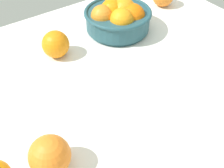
{
  "coord_description": "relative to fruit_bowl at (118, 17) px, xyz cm",
  "views": [
    {
      "loc": [
        -32.16,
        -46.75,
        55.21
      ],
      "look_at": [
        -0.72,
        -2.29,
        5.72
      ],
      "focal_mm": 48.08,
      "sensor_mm": 36.0,
      "label": 1
    }
  ],
  "objects": [
    {
      "name": "fruit_bowl",
      "position": [
        0.0,
        0.0,
        0.0
      ],
      "size": [
        22.25,
        22.25,
        11.16
      ],
      "color": "#234C56",
      "rests_on": "ground_plane"
    },
    {
      "name": "loose_orange_4",
      "position": [
        -23.57,
        -0.59,
        -1.15
      ],
      "size": [
        8.24,
        8.24,
        8.24
      ],
      "primitive_type": "sphere",
      "color": "orange",
      "rests_on": "ground_plane"
    },
    {
      "name": "loose_orange_2",
      "position": [
        -42.64,
        -35.03,
        -0.95
      ],
      "size": [
        8.64,
        8.64,
        8.64
      ],
      "primitive_type": "sphere",
      "color": "orange",
      "rests_on": "ground_plane"
    },
    {
      "name": "ground_plane",
      "position": [
        -20.32,
        -23.78,
        -6.77
      ],
      "size": [
        123.24,
        98.09,
        3.0
      ],
      "primitive_type": "cube",
      "color": "white"
    }
  ]
}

